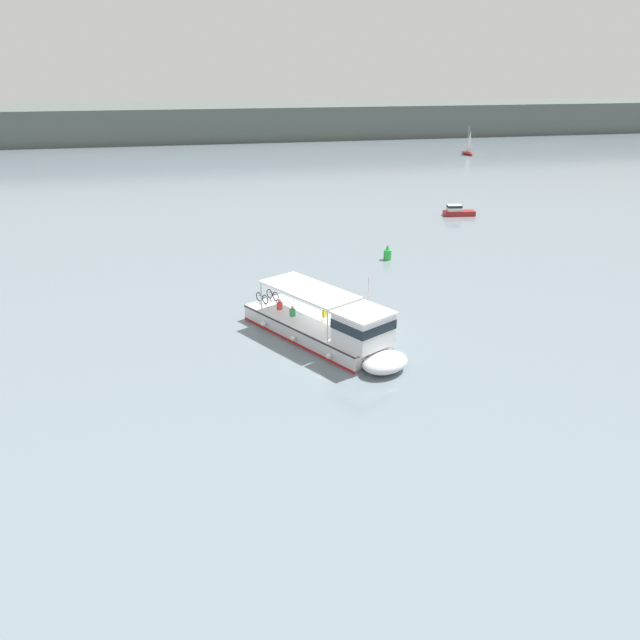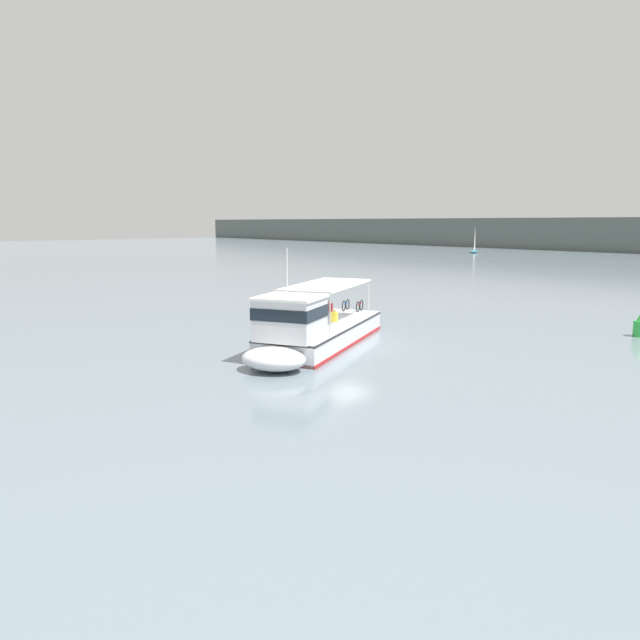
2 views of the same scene
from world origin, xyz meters
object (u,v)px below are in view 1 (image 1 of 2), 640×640
at_px(sailboat_outer_anchorage, 468,152).
at_px(motorboat_far_left, 457,211).
at_px(channel_buoy, 387,254).
at_px(ferry_main, 331,331).

distance_m(sailboat_outer_anchorage, motorboat_far_left, 55.10).
distance_m(motorboat_far_left, channel_buoy, 20.16).
bearing_deg(channel_buoy, sailboat_outer_anchorage, 59.01).
relative_size(sailboat_outer_anchorage, motorboat_far_left, 1.44).
bearing_deg(ferry_main, sailboat_outer_anchorage, 59.34).
bearing_deg(motorboat_far_left, ferry_main, -126.12).
bearing_deg(motorboat_far_left, sailboat_outer_anchorage, 63.19).
xyz_separation_m(ferry_main, motorboat_far_left, (22.94, 31.44, -0.47)).
xyz_separation_m(sailboat_outer_anchorage, motorboat_far_left, (-24.86, -49.18, 0.00)).
xyz_separation_m(motorboat_far_left, channel_buoy, (-13.61, -14.87, 0.02)).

